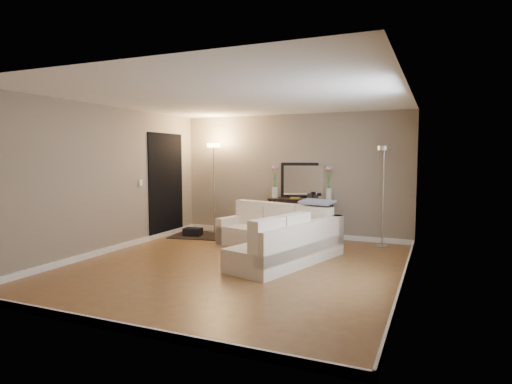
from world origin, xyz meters
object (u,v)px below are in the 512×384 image
at_px(sectional_sofa, 278,237).
at_px(floor_lamp_unlit, 384,176).
at_px(console_table, 297,216).
at_px(floor_lamp_lit, 214,170).

distance_m(sectional_sofa, floor_lamp_unlit, 2.34).
xyz_separation_m(console_table, floor_lamp_unlit, (1.76, -0.22, 0.88)).
bearing_deg(floor_lamp_unlit, sectional_sofa, -139.59).
distance_m(sectional_sofa, console_table, 1.59).
distance_m(floor_lamp_lit, floor_lamp_unlit, 3.64).
xyz_separation_m(floor_lamp_lit, floor_lamp_unlit, (3.63, -0.05, -0.07)).
bearing_deg(floor_lamp_lit, sectional_sofa, -34.52).
height_order(sectional_sofa, console_table, console_table).
bearing_deg(floor_lamp_lit, console_table, 5.21).
bearing_deg(sectional_sofa, console_table, 95.98).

